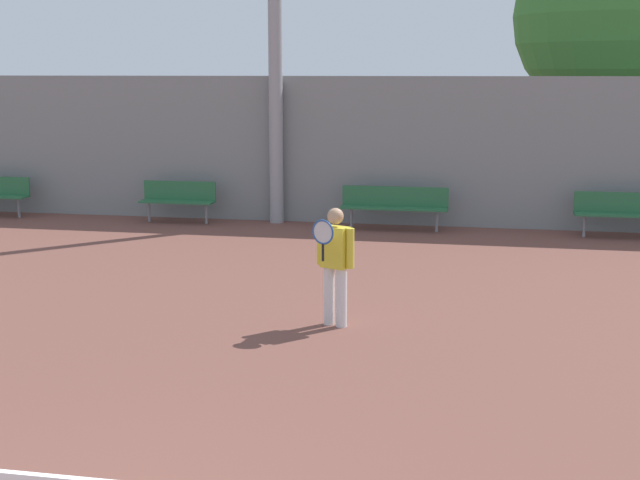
{
  "coord_description": "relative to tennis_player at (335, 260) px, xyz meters",
  "views": [
    {
      "loc": [
        2.81,
        -4.07,
        3.21
      ],
      "look_at": [
        0.43,
        7.94,
        0.87
      ],
      "focal_mm": 50.0,
      "sensor_mm": 36.0,
      "label": 1
    }
  ],
  "objects": [
    {
      "name": "bench_courtside_near",
      "position": [
        4.51,
        7.08,
        -0.3
      ],
      "size": [
        2.04,
        0.4,
        0.88
      ],
      "color": "#28663D",
      "rests_on": "ground_plane"
    },
    {
      "name": "back_fence",
      "position": [
        -0.86,
        7.71,
        0.69
      ],
      "size": [
        27.56,
        0.06,
        3.09
      ],
      "color": "gray",
      "rests_on": "ground_plane"
    },
    {
      "name": "bench_adjacent_court",
      "position": [
        -0.05,
        7.08,
        -0.3
      ],
      "size": [
        2.18,
        0.4,
        0.88
      ],
      "color": "#28663D",
      "rests_on": "ground_plane"
    },
    {
      "name": "bench_courtside_far",
      "position": [
        -4.68,
        7.08,
        -0.31
      ],
      "size": [
        1.6,
        0.4,
        0.88
      ],
      "color": "#28663D",
      "rests_on": "ground_plane"
    },
    {
      "name": "tennis_player",
      "position": [
        0.0,
        0.0,
        0.0
      ],
      "size": [
        0.51,
        0.49,
        1.52
      ],
      "rotation": [
        0.0,
        0.0,
        -0.4
      ],
      "color": "silver",
      "rests_on": "ground_plane"
    },
    {
      "name": "tree_green_tall",
      "position": [
        4.69,
        11.85,
        3.6
      ],
      "size": [
        4.92,
        4.92,
        6.93
      ],
      "color": "brown",
      "rests_on": "ground_plane"
    }
  ]
}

